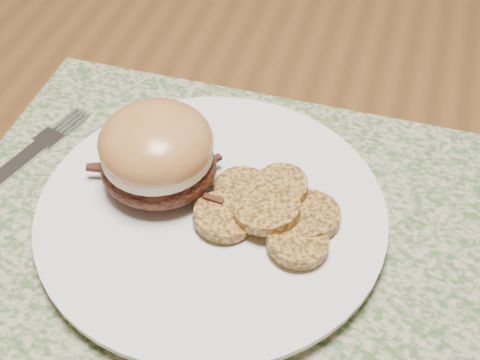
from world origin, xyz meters
name	(u,v)px	position (x,y,z in m)	size (l,w,h in m)	color
dining_table	(338,186)	(0.00, 0.00, 0.67)	(1.50, 0.90, 0.75)	brown
placemat	(228,224)	(-0.07, -0.14, 0.75)	(0.45, 0.33, 0.00)	#3E5F30
dinner_plate	(212,215)	(-0.08, -0.15, 0.76)	(0.26, 0.26, 0.02)	white
pork_sandwich	(157,153)	(-0.13, -0.13, 0.80)	(0.11, 0.11, 0.07)	black
roasted_potatoes	(271,210)	(-0.04, -0.14, 0.78)	(0.12, 0.11, 0.03)	#AE7B33
fork	(11,170)	(-0.27, -0.14, 0.76)	(0.07, 0.18, 0.00)	#B8B8BF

